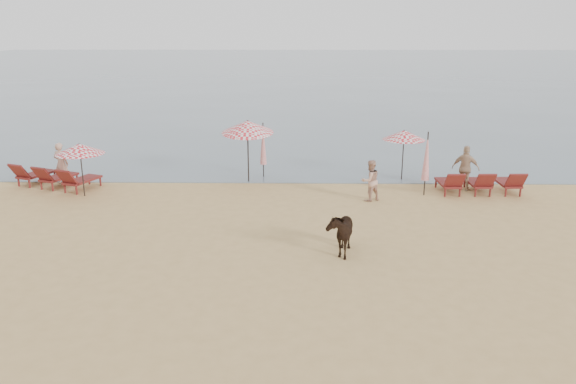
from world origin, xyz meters
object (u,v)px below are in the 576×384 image
(lounger_cluster_right, at_px, (480,182))
(umbrella_open_left_b, at_px, (248,127))
(umbrella_closed_right, at_px, (427,157))
(beachgoer_left, at_px, (61,163))
(beachgoer_right_a, at_px, (370,180))
(cow, at_px, (340,231))
(umbrella_open_right, at_px, (404,135))
(umbrella_closed_left, at_px, (263,144))
(beachgoer_right_b, at_px, (466,168))
(umbrella_open_left_a, at_px, (80,149))
(lounger_cluster_left, at_px, (54,176))

(lounger_cluster_right, height_order, umbrella_open_left_b, umbrella_open_left_b)
(umbrella_closed_right, relative_size, beachgoer_left, 1.44)
(umbrella_closed_right, relative_size, beachgoer_right_a, 1.60)
(cow, bearing_deg, umbrella_open_right, 75.95)
(umbrella_open_right, xyz_separation_m, umbrella_closed_left, (-6.04, 0.37, -0.49))
(umbrella_open_left_b, relative_size, beachgoer_left, 1.57)
(cow, distance_m, beachgoer_left, 13.44)
(lounger_cluster_right, xyz_separation_m, beachgoer_right_a, (-4.49, -0.99, 0.32))
(umbrella_open_left_b, bearing_deg, beachgoer_right_b, -31.33)
(umbrella_open_left_a, distance_m, umbrella_closed_left, 7.53)
(cow, relative_size, beachgoer_right_b, 0.87)
(umbrella_open_left_a, relative_size, beachgoer_right_a, 1.33)
(lounger_cluster_left, distance_m, umbrella_open_right, 14.73)
(lounger_cluster_left, distance_m, umbrella_closed_left, 8.80)
(lounger_cluster_left, distance_m, cow, 13.17)
(umbrella_open_left_b, distance_m, umbrella_closed_left, 1.36)
(umbrella_open_left_a, relative_size, cow, 1.32)
(umbrella_open_right, height_order, beachgoer_right_b, umbrella_open_right)
(umbrella_open_left_b, bearing_deg, umbrella_closed_left, 29.83)
(beachgoer_left, height_order, beachgoer_right_a, beachgoer_left)
(beachgoer_right_a, bearing_deg, lounger_cluster_right, 164.37)
(lounger_cluster_left, xyz_separation_m, umbrella_open_left_b, (7.95, 1.01, 1.91))
(lounger_cluster_right, bearing_deg, umbrella_closed_left, 162.79)
(umbrella_closed_left, bearing_deg, umbrella_open_left_a, -156.56)
(lounger_cluster_right, xyz_separation_m, umbrella_open_left_b, (-9.35, 1.59, 1.93))
(umbrella_open_right, relative_size, beachgoer_right_b, 1.20)
(cow, relative_size, beachgoer_right_a, 1.00)
(umbrella_open_left_b, distance_m, beachgoer_right_b, 9.08)
(umbrella_open_left_a, height_order, umbrella_closed_left, umbrella_closed_left)
(beachgoer_right_a, bearing_deg, beachgoer_right_b, 172.00)
(umbrella_closed_left, bearing_deg, umbrella_open_left_b, -125.96)
(umbrella_open_left_b, distance_m, umbrella_open_right, 6.66)
(umbrella_open_left_a, relative_size, umbrella_closed_left, 0.87)
(beachgoer_left, bearing_deg, umbrella_open_right, -162.90)
(umbrella_closed_left, bearing_deg, umbrella_closed_right, -22.07)
(cow, xyz_separation_m, beachgoer_left, (-11.22, 7.41, 0.21))
(beachgoer_right_b, bearing_deg, beachgoer_right_a, 43.57)
(umbrella_open_left_a, bearing_deg, beachgoer_right_a, -19.85)
(umbrella_open_right, xyz_separation_m, beachgoer_left, (-14.51, -0.82, -1.10))
(umbrella_closed_left, xyz_separation_m, cow, (2.75, -8.60, -0.82))
(umbrella_closed_right, bearing_deg, umbrella_open_left_a, -178.53)
(umbrella_open_left_a, xyz_separation_m, beachgoer_right_a, (11.17, -0.41, -1.10))
(lounger_cluster_right, bearing_deg, beachgoer_right_a, -169.38)
(lounger_cluster_right, relative_size, beachgoer_right_b, 1.71)
(umbrella_open_right, height_order, cow, umbrella_open_right)
(umbrella_open_right, bearing_deg, umbrella_closed_left, 171.02)
(beachgoer_left, xyz_separation_m, beachgoer_right_a, (12.74, -2.21, -0.09))
(lounger_cluster_left, xyz_separation_m, umbrella_closed_right, (15.07, -0.82, 1.07))
(umbrella_open_right, relative_size, umbrella_closed_right, 0.86)
(umbrella_closed_left, height_order, beachgoer_left, umbrella_closed_left)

